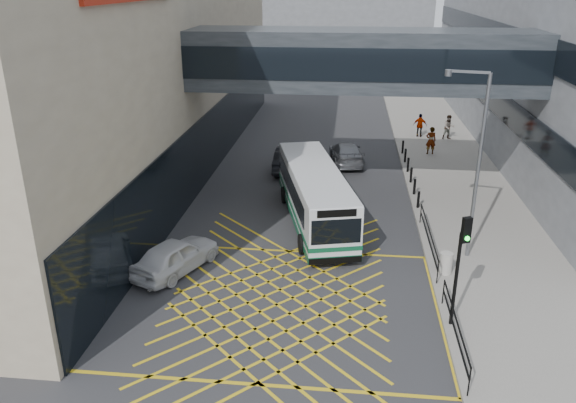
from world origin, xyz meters
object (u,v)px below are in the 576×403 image
(traffic_light, at_px, (461,256))
(pedestrian_a, at_px, (431,141))
(bus, at_px, (314,194))
(car_white, at_px, (176,255))
(pedestrian_b, at_px, (449,127))
(car_dark, at_px, (290,158))
(litter_bin, at_px, (446,263))
(car_silver, at_px, (347,152))
(pedestrian_c, at_px, (420,125))
(street_lamp, at_px, (475,156))

(traffic_light, height_order, pedestrian_a, traffic_light)
(bus, distance_m, traffic_light, 10.43)
(car_white, relative_size, traffic_light, 1.11)
(car_white, distance_m, pedestrian_a, 21.87)
(pedestrian_b, bearing_deg, pedestrian_a, -127.57)
(traffic_light, bearing_deg, pedestrian_a, 62.70)
(pedestrian_a, bearing_deg, car_dark, 18.72)
(car_dark, xyz_separation_m, pedestrian_a, (9.29, 3.92, 0.34))
(litter_bin, bearing_deg, car_dark, 120.54)
(bus, relative_size, car_silver, 2.19)
(pedestrian_b, distance_m, pedestrian_c, 2.12)
(traffic_light, distance_m, street_lamp, 6.00)
(car_dark, bearing_deg, pedestrian_b, -142.91)
(car_silver, bearing_deg, pedestrian_a, -166.72)
(litter_bin, xyz_separation_m, pedestrian_a, (1.50, 17.13, 0.50))
(car_white, distance_m, pedestrian_b, 26.26)
(bus, xyz_separation_m, pedestrian_a, (7.23, 12.14, -0.40))
(car_dark, distance_m, traffic_light, 18.72)
(street_lamp, bearing_deg, car_white, -155.71)
(car_silver, xyz_separation_m, traffic_light, (3.90, -18.76, 2.12))
(pedestrian_c, bearing_deg, traffic_light, 98.34)
(car_dark, height_order, street_lamp, street_lamp)
(car_dark, relative_size, car_silver, 1.05)
(traffic_light, height_order, litter_bin, traffic_light)
(car_dark, distance_m, pedestrian_c, 12.42)
(bus, bearing_deg, pedestrian_a, 45.40)
(litter_bin, height_order, pedestrian_a, pedestrian_a)
(traffic_light, height_order, street_lamp, street_lamp)
(pedestrian_b, bearing_deg, pedestrian_c, 152.88)
(pedestrian_c, bearing_deg, bus, 79.18)
(car_silver, bearing_deg, bus, 73.56)
(litter_bin, distance_m, pedestrian_b, 21.46)
(car_white, xyz_separation_m, street_lamp, (12.12, 2.47, 3.94))
(traffic_light, distance_m, pedestrian_c, 25.64)
(litter_bin, bearing_deg, pedestrian_a, 84.99)
(traffic_light, xyz_separation_m, pedestrian_c, (1.59, 25.53, -1.82))
(bus, distance_m, litter_bin, 7.65)
(traffic_light, relative_size, litter_bin, 4.63)
(car_silver, bearing_deg, car_dark, 17.88)
(pedestrian_b, bearing_deg, car_silver, -153.59)
(traffic_light, height_order, pedestrian_c, traffic_light)
(street_lamp, bearing_deg, car_dark, 140.27)
(pedestrian_c, bearing_deg, car_white, 73.01)
(traffic_light, distance_m, litter_bin, 4.45)
(street_lamp, height_order, pedestrian_b, street_lamp)
(car_dark, height_order, litter_bin, car_dark)
(bus, xyz_separation_m, car_dark, (-2.07, 8.22, -0.74))
(pedestrian_c, bearing_deg, street_lamp, 101.15)
(pedestrian_a, height_order, pedestrian_b, pedestrian_a)
(street_lamp, distance_m, litter_bin, 4.53)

